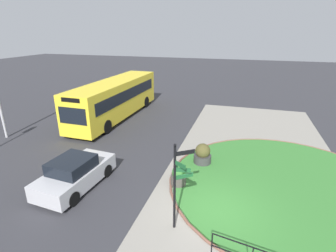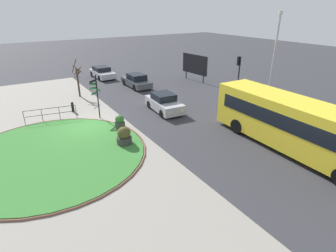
{
  "view_description": "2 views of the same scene",
  "coord_description": "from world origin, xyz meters",
  "px_view_note": "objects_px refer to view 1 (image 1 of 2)",
  "views": [
    {
      "loc": [
        -8.8,
        -0.62,
        6.94
      ],
      "look_at": [
        5.79,
        3.77,
        1.29
      ],
      "focal_mm": 27.77,
      "sensor_mm": 36.0,
      "label": 1
    },
    {
      "loc": [
        18.24,
        -4.46,
        7.96
      ],
      "look_at": [
        4.91,
        3.86,
        1.04
      ],
      "focal_mm": 28.84,
      "sensor_mm": 36.0,
      "label": 2
    }
  ],
  "objects_px": {
    "bus_yellow": "(116,98)",
    "planter_kerbside": "(203,155)",
    "signpost_directional": "(177,180)",
    "planter_near_signpost": "(178,177)",
    "car_far_lane": "(75,174)"
  },
  "relations": [
    {
      "from": "bus_yellow",
      "to": "planter_kerbside",
      "type": "height_order",
      "value": "bus_yellow"
    },
    {
      "from": "signpost_directional",
      "to": "planter_near_signpost",
      "type": "relative_size",
      "value": 3.37
    },
    {
      "from": "signpost_directional",
      "to": "planter_near_signpost",
      "type": "bearing_deg",
      "value": 13.35
    },
    {
      "from": "signpost_directional",
      "to": "car_far_lane",
      "type": "distance_m",
      "value": 5.52
    },
    {
      "from": "car_far_lane",
      "to": "planter_kerbside",
      "type": "height_order",
      "value": "car_far_lane"
    },
    {
      "from": "signpost_directional",
      "to": "planter_kerbside",
      "type": "height_order",
      "value": "signpost_directional"
    },
    {
      "from": "signpost_directional",
      "to": "planter_near_signpost",
      "type": "xyz_separation_m",
      "value": [
        2.69,
        0.64,
        -1.55
      ]
    },
    {
      "from": "signpost_directional",
      "to": "car_far_lane",
      "type": "height_order",
      "value": "signpost_directional"
    },
    {
      "from": "planter_kerbside",
      "to": "car_far_lane",
      "type": "bearing_deg",
      "value": 126.19
    },
    {
      "from": "bus_yellow",
      "to": "planter_near_signpost",
      "type": "bearing_deg",
      "value": 43.11
    },
    {
      "from": "planter_kerbside",
      "to": "signpost_directional",
      "type": "bearing_deg",
      "value": 179.03
    },
    {
      "from": "bus_yellow",
      "to": "planter_near_signpost",
      "type": "height_order",
      "value": "bus_yellow"
    },
    {
      "from": "bus_yellow",
      "to": "car_far_lane",
      "type": "xyz_separation_m",
      "value": [
        -9.96,
        -3.03,
        -0.97
      ]
    },
    {
      "from": "planter_near_signpost",
      "to": "planter_kerbside",
      "type": "height_order",
      "value": "planter_kerbside"
    },
    {
      "from": "signpost_directional",
      "to": "bus_yellow",
      "type": "xyz_separation_m",
      "value": [
        11.21,
        8.24,
        -0.36
      ]
    }
  ]
}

